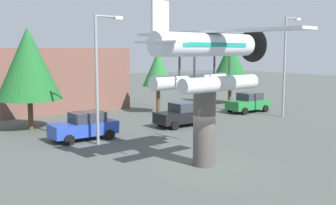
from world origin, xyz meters
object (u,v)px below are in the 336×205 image
(streetlight_secondary, at_px, (286,60))
(storefront_building, at_px, (59,79))
(streetlight_primary, at_px, (100,70))
(tree_far_east, at_px, (230,61))
(floatplane_monument, at_px, (207,55))
(car_distant_green, at_px, (249,103))
(display_pedestal, at_px, (204,128))
(tree_center_back, at_px, (158,69))
(tree_east, at_px, (28,64))
(car_mid_blue, at_px, (85,126))
(car_far_black, at_px, (183,114))

(streetlight_secondary, xyz_separation_m, storefront_building, (-14.03, 14.79, -1.92))
(storefront_building, bearing_deg, streetlight_primary, -102.62)
(streetlight_secondary, height_order, tree_far_east, streetlight_secondary)
(floatplane_monument, relative_size, car_distant_green, 2.49)
(display_pedestal, relative_size, streetlight_secondary, 0.45)
(floatplane_monument, xyz_separation_m, tree_center_back, (7.67, 15.11, -1.45))
(car_distant_green, bearing_deg, tree_east, -10.49)
(floatplane_monument, xyz_separation_m, tree_far_east, (17.28, 15.81, -0.94))
(streetlight_primary, distance_m, tree_far_east, 21.23)
(car_mid_blue, bearing_deg, car_distant_green, -173.70)
(car_mid_blue, distance_m, car_distant_green, 17.11)
(floatplane_monument, xyz_separation_m, car_distant_green, (14.62, 10.71, -4.54))
(car_distant_green, relative_size, streetlight_secondary, 0.50)
(display_pedestal, bearing_deg, tree_east, 105.49)
(streetlight_secondary, bearing_deg, floatplane_monument, -154.72)
(tree_center_back, bearing_deg, display_pedestal, -117.28)
(display_pedestal, relative_size, tree_east, 0.52)
(floatplane_monument, distance_m, streetlight_primary, 7.52)
(display_pedestal, xyz_separation_m, car_mid_blue, (-2.25, 8.84, -0.99))
(display_pedestal, bearing_deg, storefront_building, 86.49)
(streetlight_primary, bearing_deg, streetlight_secondary, 0.15)
(display_pedestal, bearing_deg, streetlight_primary, 105.37)
(display_pedestal, distance_m, floatplane_monument, 3.55)
(streetlight_secondary, bearing_deg, storefront_building, 133.48)
(streetlight_primary, bearing_deg, car_mid_blue, 99.60)
(display_pedestal, xyz_separation_m, storefront_building, (1.35, 22.00, 1.03))
(streetlight_primary, bearing_deg, tree_far_east, 24.06)
(streetlight_secondary, bearing_deg, tree_far_east, 76.69)
(streetlight_secondary, bearing_deg, display_pedestal, -154.88)
(car_mid_blue, distance_m, tree_east, 6.77)
(car_distant_green, bearing_deg, car_far_black, 11.55)
(car_far_black, xyz_separation_m, car_distant_green, (9.09, 1.86, 0.00))
(car_distant_green, height_order, streetlight_secondary, streetlight_secondary)
(car_distant_green, bearing_deg, streetlight_secondary, 100.06)
(car_far_black, bearing_deg, car_distant_green, -168.45)
(car_far_black, bearing_deg, streetlight_primary, 12.50)
(storefront_building, distance_m, tree_east, 9.60)
(streetlight_secondary, height_order, tree_east, streetlight_secondary)
(car_far_black, xyz_separation_m, streetlight_primary, (-7.63, -1.69, 3.61))
(floatplane_monument, height_order, tree_east, floatplane_monument)
(car_far_black, bearing_deg, display_pedestal, 57.42)
(display_pedestal, distance_m, streetlight_primary, 7.88)
(car_mid_blue, xyz_separation_m, storefront_building, (3.60, 13.16, 2.03))
(storefront_building, height_order, tree_east, tree_east)
(floatplane_monument, bearing_deg, car_mid_blue, 100.37)
(floatplane_monument, distance_m, car_distant_green, 18.68)
(display_pedestal, relative_size, tree_far_east, 0.57)
(floatplane_monument, relative_size, streetlight_secondary, 1.25)
(car_mid_blue, height_order, tree_far_east, tree_far_east)
(tree_east, bearing_deg, streetlight_primary, -74.39)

